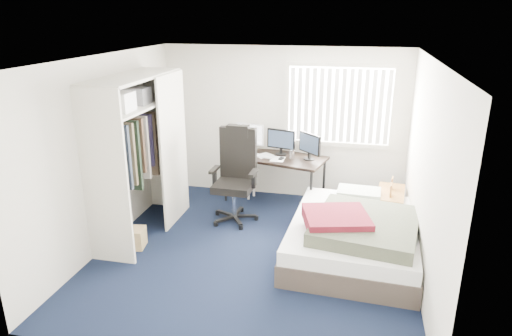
{
  "coord_description": "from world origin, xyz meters",
  "views": [
    {
      "loc": [
        1.19,
        -5.18,
        3.0
      ],
      "look_at": [
        -0.07,
        0.4,
        1.04
      ],
      "focal_mm": 32.0,
      "sensor_mm": 36.0,
      "label": 1
    }
  ],
  "objects_px": {
    "desk": "(275,154)",
    "nightstand": "(391,196)",
    "office_chair": "(236,184)",
    "bed": "(354,234)"
  },
  "relations": [
    {
      "from": "desk",
      "to": "nightstand",
      "type": "distance_m",
      "value": 1.9
    },
    {
      "from": "nightstand",
      "to": "bed",
      "type": "relative_size",
      "value": 0.36
    },
    {
      "from": "desk",
      "to": "nightstand",
      "type": "xyz_separation_m",
      "value": [
        1.81,
        -0.48,
        -0.36
      ]
    },
    {
      "from": "nightstand",
      "to": "bed",
      "type": "bearing_deg",
      "value": -115.14
    },
    {
      "from": "bed",
      "to": "nightstand",
      "type": "bearing_deg",
      "value": 64.86
    },
    {
      "from": "nightstand",
      "to": "bed",
      "type": "height_order",
      "value": "nightstand"
    },
    {
      "from": "office_chair",
      "to": "bed",
      "type": "xyz_separation_m",
      "value": [
        1.78,
        -0.76,
        -0.25
      ]
    },
    {
      "from": "nightstand",
      "to": "bed",
      "type": "xyz_separation_m",
      "value": [
        -0.49,
        -1.04,
        -0.16
      ]
    },
    {
      "from": "desk",
      "to": "office_chair",
      "type": "bearing_deg",
      "value": -121.06
    },
    {
      "from": "nightstand",
      "to": "desk",
      "type": "bearing_deg",
      "value": 165.06
    }
  ]
}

